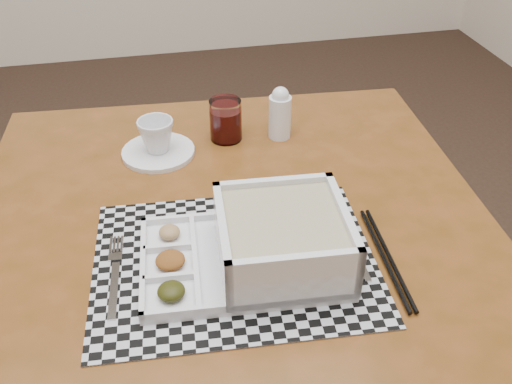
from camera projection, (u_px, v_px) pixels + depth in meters
dining_table at (232, 249)px, 1.05m from camera, size 0.99×0.99×0.69m
placemat at (235, 261)px, 0.92m from camera, size 0.47×0.38×0.00m
serving_tray at (273, 245)px, 0.89m from camera, size 0.33×0.24×0.10m
fork at (114, 273)px, 0.89m from camera, size 0.03×0.19×0.00m
spoon at (345, 225)px, 0.98m from camera, size 0.04×0.18×0.01m
chopsticks at (387, 257)px, 0.92m from camera, size 0.03×0.24×0.01m
saucer at (158, 152)px, 1.18m from camera, size 0.15×0.15×0.01m
cup at (156, 136)px, 1.15m from camera, size 0.08×0.08×0.07m
juice_glass at (226, 122)px, 1.21m from camera, size 0.07×0.07×0.09m
creamer_bottle at (280, 113)px, 1.21m from camera, size 0.05×0.05×0.12m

